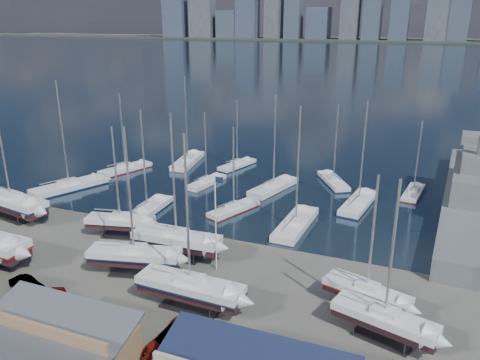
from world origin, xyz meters
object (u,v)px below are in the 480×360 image
at_px(car_a, 50,303).
at_px(flagpole, 216,217).
at_px(sailboat_cradle_0, 11,202).
at_px(naval_ship_east, 473,197).

bearing_deg(car_a, flagpole, 25.54).
distance_m(sailboat_cradle_0, flagpole, 31.92).
xyz_separation_m(naval_ship_east, car_a, (-37.95, -41.60, -0.92)).
relative_size(sailboat_cradle_0, flagpole, 1.74).
bearing_deg(naval_ship_east, car_a, 141.56).
height_order(sailboat_cradle_0, flagpole, sailboat_cradle_0).
relative_size(sailboat_cradle_0, car_a, 4.28).
xyz_separation_m(car_a, flagpole, (11.30, 12.45, 5.40)).
height_order(naval_ship_east, flagpole, naval_ship_east).
distance_m(sailboat_cradle_0, car_a, 25.26).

